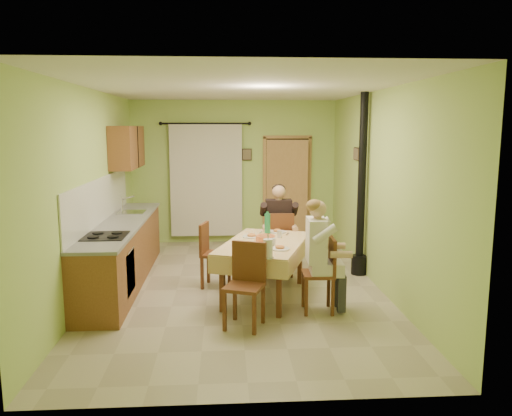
{
  "coord_description": "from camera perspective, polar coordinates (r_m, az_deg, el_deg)",
  "views": [
    {
      "loc": [
        -0.19,
        -6.85,
        2.28
      ],
      "look_at": [
        0.25,
        0.1,
        1.15
      ],
      "focal_mm": 35.0,
      "sensor_mm": 36.0,
      "label": 1
    }
  ],
  "objects": [
    {
      "name": "floor",
      "position": [
        7.23,
        -1.95,
        -9.19
      ],
      "size": [
        4.0,
        6.0,
        0.01
      ],
      "primitive_type": "cube",
      "color": "tan",
      "rests_on": "ground"
    },
    {
      "name": "picture_right",
      "position": [
        8.35,
        11.45,
        6.08
      ],
      "size": [
        0.03,
        0.31,
        0.21
      ],
      "primitive_type": "cube",
      "color": "brown",
      "rests_on": "room_shell"
    },
    {
      "name": "doorway",
      "position": [
        9.94,
        3.56,
        2.1
      ],
      "size": [
        0.96,
        0.21,
        2.15
      ],
      "color": "black",
      "rests_on": "ground"
    },
    {
      "name": "chair_right",
      "position": [
        6.34,
        7.2,
        -9.16
      ],
      "size": [
        0.4,
        0.4,
        0.94
      ],
      "rotation": [
        0.0,
        0.0,
        1.52
      ],
      "color": "#5E3019",
      "rests_on": "ground"
    },
    {
      "name": "kitchen_run",
      "position": [
        7.62,
        -15.04,
        -4.75
      ],
      "size": [
        0.64,
        3.64,
        1.56
      ],
      "color": "brown",
      "rests_on": "ground"
    },
    {
      "name": "chair_near",
      "position": [
        5.83,
        -1.3,
        -10.73
      ],
      "size": [
        0.53,
        0.53,
        0.97
      ],
      "rotation": [
        0.0,
        0.0,
        2.78
      ],
      "color": "#5E3019",
      "rests_on": "ground"
    },
    {
      "name": "chair_left",
      "position": [
        7.26,
        -4.72,
        -6.74
      ],
      "size": [
        0.46,
        0.46,
        0.93
      ],
      "rotation": [
        0.0,
        0.0,
        -1.83
      ],
      "color": "#5E3019",
      "rests_on": "ground"
    },
    {
      "name": "picture_back",
      "position": [
        9.85,
        -1.06,
        6.13
      ],
      "size": [
        0.19,
        0.03,
        0.23
      ],
      "primitive_type": "cube",
      "color": "black",
      "rests_on": "room_shell"
    },
    {
      "name": "curtain",
      "position": [
        9.81,
        -5.71,
        3.22
      ],
      "size": [
        1.7,
        0.07,
        2.22
      ],
      "color": "black",
      "rests_on": "ground"
    },
    {
      "name": "dining_table",
      "position": [
        6.79,
        0.96,
        -7.02
      ],
      "size": [
        1.48,
        1.89,
        0.76
      ],
      "rotation": [
        0.0,
        0.0,
        -0.33
      ],
      "color": "#D7B078",
      "rests_on": "ground"
    },
    {
      "name": "tableware",
      "position": [
        6.59,
        1.06,
        -3.64
      ],
      "size": [
        0.72,
        1.61,
        0.33
      ],
      "color": "white",
      "rests_on": "dining_table"
    },
    {
      "name": "man_far",
      "position": [
        7.71,
        2.62,
        -1.27
      ],
      "size": [
        0.59,
        0.47,
        1.39
      ],
      "rotation": [
        0.0,
        0.0,
        -0.03
      ],
      "color": "black",
      "rests_on": "chair_far"
    },
    {
      "name": "upper_cabinets",
      "position": [
        8.71,
        -14.5,
        6.75
      ],
      "size": [
        0.35,
        1.4,
        0.7
      ],
      "primitive_type": "cube",
      "color": "brown",
      "rests_on": "room_shell"
    },
    {
      "name": "chair_far",
      "position": [
        7.82,
        2.6,
        -5.53
      ],
      "size": [
        0.45,
        0.45,
        1.0
      ],
      "rotation": [
        0.0,
        0.0,
        -0.03
      ],
      "color": "#5E3019",
      "rests_on": "ground"
    },
    {
      "name": "stove_flue",
      "position": [
        7.84,
        11.89,
        -0.2
      ],
      "size": [
        0.24,
        0.24,
        2.8
      ],
      "color": "black",
      "rests_on": "ground"
    },
    {
      "name": "room_shell",
      "position": [
        6.87,
        -2.04,
        5.37
      ],
      "size": [
        4.04,
        6.04,
        2.82
      ],
      "color": "#B5D76E",
      "rests_on": "ground"
    },
    {
      "name": "man_right",
      "position": [
        6.18,
        7.2,
        -3.96
      ],
      "size": [
        0.47,
        0.59,
        1.39
      ],
      "rotation": [
        0.0,
        0.0,
        1.52
      ],
      "color": "silver",
      "rests_on": "chair_right"
    }
  ]
}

